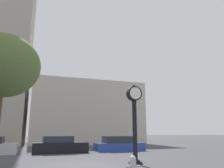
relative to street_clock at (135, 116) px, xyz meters
The scene contains 7 objects.
ground_plane 3.95m from the street_clock, behind, with size 200.00×200.00×0.00m, color #424247.
building_storefront_row 24.34m from the street_clock, 85.32° to the left, with size 16.60×12.00×9.27m.
street_clock is the anchor object (origin of this frame).
car_black 9.00m from the street_clock, 112.87° to the left, with size 4.61×2.01×1.41m.
car_blue 8.88m from the street_clock, 75.80° to the left, with size 4.64×1.93×1.37m.
fire_hydrant_near 3.86m from the street_clock, 116.70° to the right, with size 0.64×0.28×0.77m.
bare_tree 7.58m from the street_clock, behind, with size 3.58×3.58×6.67m.
Camera 1 is at (-2.51, -11.98, 1.76)m, focal length 35.00 mm.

